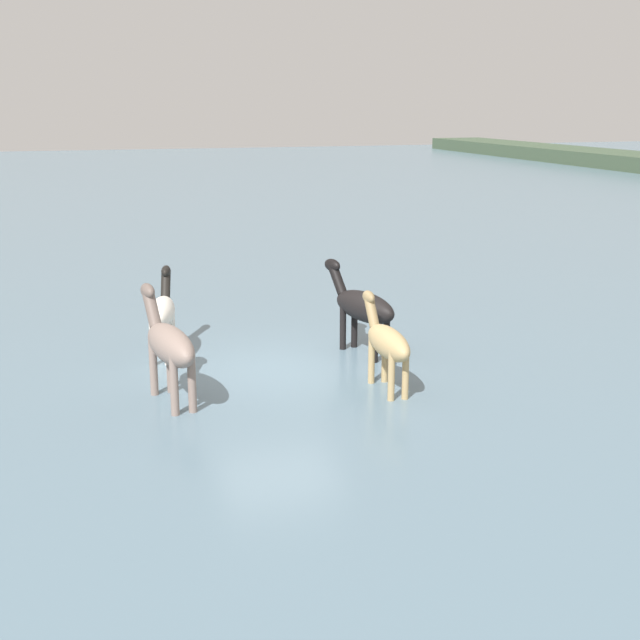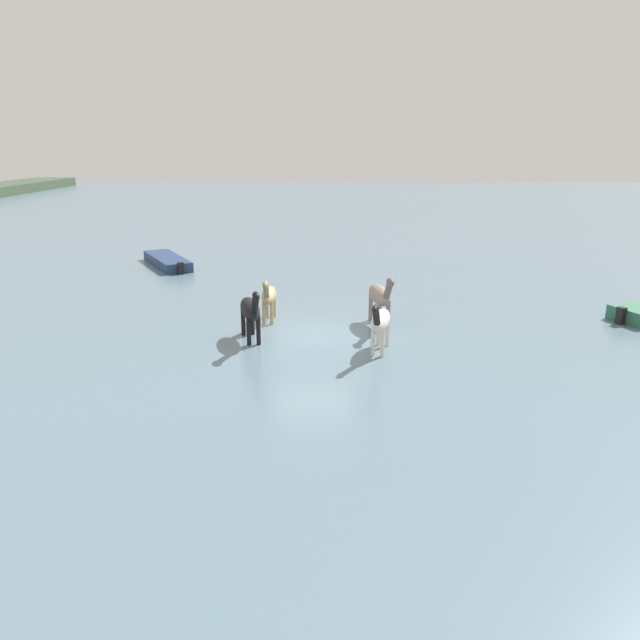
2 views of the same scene
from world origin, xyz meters
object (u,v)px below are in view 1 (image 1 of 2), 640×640
(horse_dun_straggler, at_px, (169,344))
(horse_dark_mare, at_px, (162,312))
(horse_gray_outer, at_px, (387,342))
(horse_mid_herd, at_px, (362,306))

(horse_dun_straggler, bearing_deg, horse_dark_mare, -15.23)
(horse_gray_outer, distance_m, horse_dun_straggler, 4.03)
(horse_gray_outer, xyz_separation_m, horse_mid_herd, (-2.37, 0.36, 0.11))
(horse_gray_outer, relative_size, horse_dun_straggler, 0.85)
(horse_mid_herd, distance_m, horse_dun_straggler, 4.72)
(horse_gray_outer, relative_size, horse_dark_mare, 0.95)
(horse_dark_mare, bearing_deg, horse_gray_outer, -119.05)
(horse_gray_outer, bearing_deg, horse_mid_herd, -8.71)
(horse_mid_herd, xyz_separation_m, horse_dark_mare, (-1.06, -4.14, -0.07))
(horse_dun_straggler, height_order, horse_dark_mare, horse_dun_straggler)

